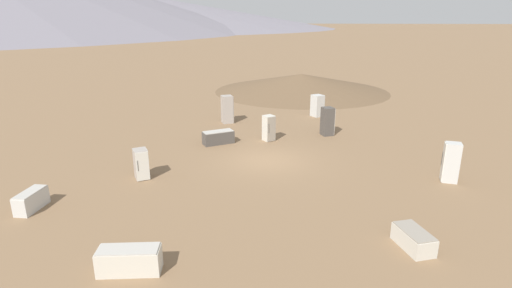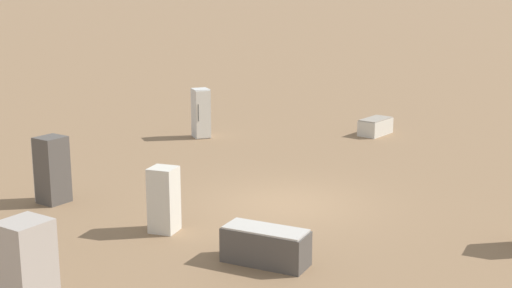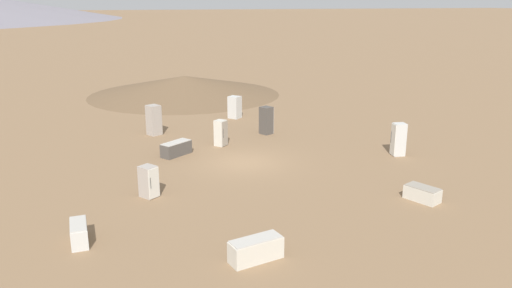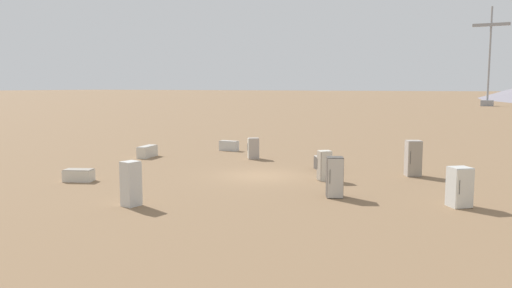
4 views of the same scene
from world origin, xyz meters
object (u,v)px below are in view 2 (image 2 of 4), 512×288
discarded_fridge_9 (164,199)px  discarded_fridge_1 (375,126)px  discarded_fridge_4 (27,276)px  discarded_fridge_5 (266,246)px  discarded_fridge_0 (52,170)px  discarded_fridge_3 (201,113)px

discarded_fridge_9 → discarded_fridge_1: bearing=77.7°
discarded_fridge_4 → discarded_fridge_5: bearing=-20.9°
discarded_fridge_0 → discarded_fridge_1: size_ratio=1.10×
discarded_fridge_0 → discarded_fridge_4: bearing=-132.1°
discarded_fridge_9 → discarded_fridge_0: bearing=165.4°
discarded_fridge_0 → discarded_fridge_1: discarded_fridge_0 is taller
discarded_fridge_1 → discarded_fridge_3: 6.65m
discarded_fridge_1 → discarded_fridge_4: (-15.06, -9.19, 0.66)m
discarded_fridge_0 → discarded_fridge_1: 13.07m
discarded_fridge_1 → discarded_fridge_3: discarded_fridge_3 is taller
discarded_fridge_4 → discarded_fridge_5: 4.98m
discarded_fridge_5 → discarded_fridge_9: (-1.03, 2.89, 0.39)m
discarded_fridge_4 → discarded_fridge_9: size_ratio=1.25×
discarded_fridge_1 → discarded_fridge_5: 13.38m
discarded_fridge_3 → discarded_fridge_5: bearing=79.4°
discarded_fridge_4 → discarded_fridge_9: bearing=14.5°
discarded_fridge_3 → discarded_fridge_4: size_ratio=0.95×
discarded_fridge_3 → discarded_fridge_5: size_ratio=0.97×
discarded_fridge_1 → discarded_fridge_9: discarded_fridge_9 is taller
discarded_fridge_0 → discarded_fridge_5: 7.00m
discarded_fridge_1 → discarded_fridge_9: (-11.17, -5.85, 0.46)m
discarded_fridge_1 → discarded_fridge_5: discarded_fridge_5 is taller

